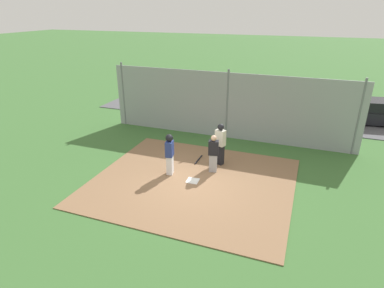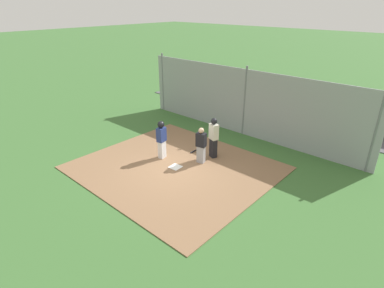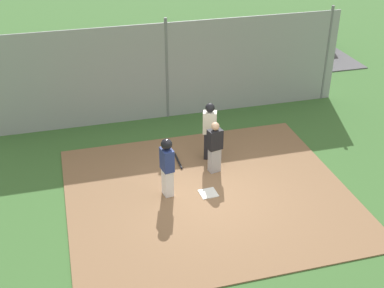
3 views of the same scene
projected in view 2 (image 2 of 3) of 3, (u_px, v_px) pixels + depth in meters
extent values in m
plane|color=#3D6B33|center=(175.00, 168.00, 12.40)|extent=(140.00, 140.00, 0.00)
cube|color=#896647|center=(175.00, 167.00, 12.40)|extent=(7.20, 6.40, 0.03)
cube|color=white|center=(175.00, 167.00, 12.39)|extent=(0.47, 0.47, 0.02)
cube|color=#9E9EA3|center=(201.00, 154.00, 12.64)|extent=(0.34, 0.28, 0.72)
cube|color=black|center=(201.00, 140.00, 12.37)|extent=(0.43, 0.34, 0.57)
sphere|color=tan|center=(201.00, 131.00, 12.21)|extent=(0.22, 0.22, 0.22)
cube|color=black|center=(213.00, 148.00, 13.05)|extent=(0.36, 0.31, 0.82)
cube|color=beige|center=(214.00, 132.00, 12.75)|extent=(0.44, 0.37, 0.65)
sphere|color=black|center=(214.00, 121.00, 12.56)|extent=(0.26, 0.26, 0.26)
cube|color=silver|center=(162.00, 149.00, 13.02)|extent=(0.27, 0.33, 0.75)
cube|color=navy|center=(161.00, 135.00, 12.74)|extent=(0.32, 0.42, 0.59)
sphere|color=tan|center=(161.00, 125.00, 12.57)|extent=(0.23, 0.23, 0.23)
sphere|color=black|center=(161.00, 125.00, 12.56)|extent=(0.28, 0.28, 0.28)
cylinder|color=black|center=(197.00, 150.00, 13.78)|extent=(0.06, 0.83, 0.06)
cube|color=#93999E|center=(245.00, 103.00, 14.95)|extent=(12.00, 0.05, 3.20)
cylinder|color=slate|center=(376.00, 132.00, 11.46)|extent=(0.10, 0.10, 3.35)
cylinder|color=slate|center=(245.00, 101.00, 14.92)|extent=(0.10, 0.10, 3.35)
cylinder|color=slate|center=(163.00, 82.00, 18.39)|extent=(0.10, 0.10, 3.35)
cube|color=#515156|center=(287.00, 110.00, 18.85)|extent=(18.00, 5.20, 0.04)
cylinder|color=black|center=(378.00, 132.00, 14.88)|extent=(0.62, 0.27, 0.60)
cylinder|color=black|center=(381.00, 122.00, 16.16)|extent=(0.62, 0.27, 0.60)
cube|color=maroon|center=(282.00, 102.00, 19.07)|extent=(4.29, 1.94, 0.64)
cube|color=maroon|center=(281.00, 92.00, 18.90)|extent=(2.39, 1.69, 0.56)
cylinder|color=black|center=(309.00, 104.00, 18.94)|extent=(0.61, 0.21, 0.60)
cylinder|color=black|center=(298.00, 111.00, 17.73)|extent=(0.61, 0.21, 0.60)
cylinder|color=black|center=(268.00, 96.00, 20.49)|extent=(0.61, 0.21, 0.60)
cylinder|color=black|center=(255.00, 102.00, 19.28)|extent=(0.61, 0.21, 0.60)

